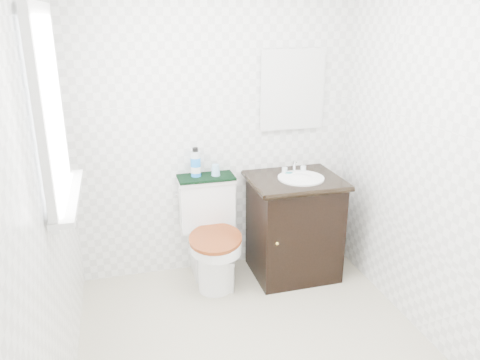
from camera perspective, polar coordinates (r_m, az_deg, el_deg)
name	(u,v)px	position (r m, az deg, el deg)	size (l,w,h in m)	color
floor	(261,356)	(3.10, 2.59, -20.66)	(2.40, 2.40, 0.00)	beige
wall_back	(217,125)	(3.62, -2.88, 6.69)	(2.40, 2.40, 0.00)	white
wall_front	(387,295)	(1.52, 17.45, -13.21)	(2.40, 2.40, 0.00)	white
wall_left	(45,192)	(2.42, -22.65, -1.35)	(2.40, 2.40, 0.00)	white
wall_right	(441,158)	(3.02, 23.30, 2.51)	(2.40, 2.40, 0.00)	white
window	(48,109)	(2.57, -22.37, 7.97)	(0.02, 0.70, 0.90)	white
mirror	(292,90)	(3.73, 6.38, 10.86)	(0.50, 0.02, 0.60)	silver
toilet	(211,239)	(3.67, -3.62, -7.17)	(0.47, 0.67, 0.81)	white
vanity	(294,224)	(3.76, 6.61, -5.34)	(0.69, 0.59, 0.92)	black
trash_bin	(224,274)	(3.64, -2.01, -11.33)	(0.21, 0.19, 0.26)	silver
towel	(206,177)	(3.60, -4.17, 0.32)	(0.43, 0.22, 0.02)	black
mouthwash_bottle	(196,163)	(3.58, -5.43, 2.04)	(0.08, 0.08, 0.23)	#1B80EB
cup	(216,170)	(3.60, -2.99, 1.23)	(0.07, 0.07, 0.09)	#87BEDD
soap_bar	(289,173)	(3.68, 5.98, 0.85)	(0.07, 0.05, 0.02)	#176C70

